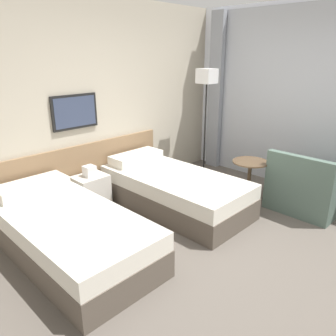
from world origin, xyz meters
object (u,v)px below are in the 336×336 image
at_px(bed_near_door, 68,233).
at_px(side_table, 249,174).
at_px(bed_near_window, 173,190).
at_px(armchair, 307,190).
at_px(floor_lamp, 207,86).
at_px(nightstand, 91,191).

distance_m(bed_near_door, side_table, 2.48).
relative_size(bed_near_window, armchair, 2.34).
xyz_separation_m(side_table, armchair, (0.38, -0.65, -0.16)).
xyz_separation_m(floor_lamp, armchair, (-0.06, -1.79, -1.23)).
height_order(nightstand, floor_lamp, floor_lamp).
distance_m(bed_near_door, bed_near_window, 1.56).
distance_m(floor_lamp, side_table, 1.62).
relative_size(bed_near_window, floor_lamp, 1.15).
height_order(bed_near_door, side_table, side_table).
relative_size(bed_near_door, bed_near_window, 1.00).
xyz_separation_m(bed_near_window, armchair, (1.20, -1.31, 0.02)).
height_order(nightstand, armchair, armchair).
xyz_separation_m(bed_near_door, side_table, (2.38, -0.66, 0.18)).
bearing_deg(bed_near_door, nightstand, 44.89).
bearing_deg(floor_lamp, bed_near_window, -159.27).
bearing_deg(bed_near_door, bed_near_window, 0.00).
height_order(bed_near_door, nightstand, bed_near_door).
bearing_deg(bed_near_door, armchair, -25.35).
bearing_deg(side_table, floor_lamp, 68.82).
xyz_separation_m(bed_near_window, side_table, (0.82, -0.66, 0.18)).
relative_size(bed_near_door, floor_lamp, 1.15).
bearing_deg(bed_near_door, side_table, -15.42).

